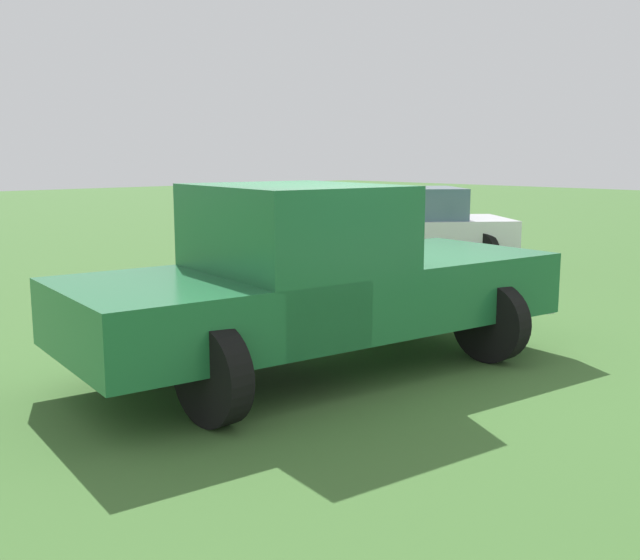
{
  "coord_description": "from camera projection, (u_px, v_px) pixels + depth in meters",
  "views": [
    {
      "loc": [
        5.21,
        -5.14,
        2.11
      ],
      "look_at": [
        -0.05,
        -0.27,
        0.9
      ],
      "focal_mm": 41.72,
      "sensor_mm": 36.0,
      "label": 1
    }
  ],
  "objects": [
    {
      "name": "pickup_truck",
      "position": [
        309.0,
        275.0,
        7.19
      ],
      "size": [
        2.79,
        5.19,
        1.83
      ],
      "rotation": [
        0.0,
        0.0,
        1.44
      ],
      "color": "black",
      "rests_on": "ground_plane"
    },
    {
      "name": "ground_plane",
      "position": [
        343.0,
        365.0,
        7.57
      ],
      "size": [
        80.0,
        80.0,
        0.0
      ],
      "primitive_type": "plane",
      "color": "#3D662D"
    },
    {
      "name": "sedan_far",
      "position": [
        403.0,
        228.0,
        14.56
      ],
      "size": [
        3.98,
        4.48,
        1.49
      ],
      "rotation": [
        0.0,
        0.0,
        4.07
      ],
      "color": "black",
      "rests_on": "ground_plane"
    }
  ]
}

